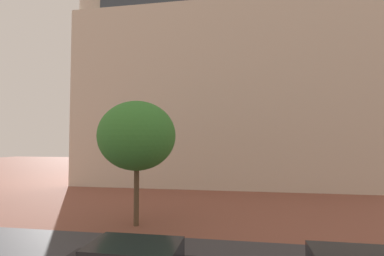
{
  "coord_description": "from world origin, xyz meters",
  "views": [
    {
      "loc": [
        2.48,
        -1.72,
        4.06
      ],
      "look_at": [
        0.36,
        10.47,
        4.65
      ],
      "focal_mm": 27.21,
      "sensor_mm": 36.0,
      "label": 1
    }
  ],
  "objects": [
    {
      "name": "ground_plane",
      "position": [
        0.0,
        10.0,
        0.0
      ],
      "size": [
        120.0,
        120.0,
        0.0
      ],
      "primitive_type": "plane",
      "color": "brown"
    },
    {
      "name": "landmark_building",
      "position": [
        0.22,
        29.68,
        10.31
      ],
      "size": [
        27.11,
        14.49,
        34.86
      ],
      "color": "beige",
      "rests_on": "ground_plane"
    },
    {
      "name": "tree_curb_far",
      "position": [
        -2.64,
        11.9,
        4.36
      ],
      "size": [
        3.81,
        3.81,
        6.08
      ],
      "color": "brown",
      "rests_on": "ground_plane"
    }
  ]
}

